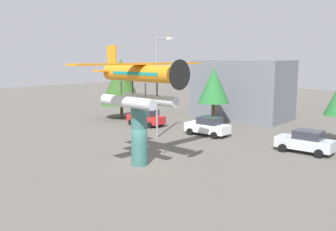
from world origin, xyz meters
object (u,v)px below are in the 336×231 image
(car_far_silver, at_px, (306,141))
(display_pedestal, at_px, (139,136))
(storefront_building, at_px, (242,90))
(streetlight_primary, at_px, (158,81))
(floatplane_monument, at_px, (140,81))
(tree_west, at_px, (121,82))
(tree_east, at_px, (214,86))
(car_mid_white, at_px, (208,126))
(car_near_red, at_px, (146,118))

(car_far_silver, bearing_deg, display_pedestal, 54.41)
(storefront_building, bearing_deg, display_pedestal, -78.85)
(car_far_silver, xyz_separation_m, streetlight_primary, (-12.18, -3.12, 4.25))
(floatplane_monument, height_order, tree_west, floatplane_monument)
(car_far_silver, xyz_separation_m, tree_east, (-11.75, 5.28, 3.41))
(display_pedestal, bearing_deg, car_mid_white, 99.39)
(storefront_building, bearing_deg, car_near_red, -115.96)
(streetlight_primary, relative_size, tree_west, 1.26)
(car_far_silver, height_order, storefront_building, storefront_building)
(floatplane_monument, relative_size, tree_east, 1.69)
(car_mid_white, bearing_deg, display_pedestal, 99.39)
(car_far_silver, xyz_separation_m, tree_west, (-22.78, 2.24, 3.51))
(car_near_red, relative_size, tree_east, 0.68)
(tree_east, bearing_deg, streetlight_primary, -92.92)
(car_far_silver, height_order, streetlight_primary, streetlight_primary)
(storefront_building, bearing_deg, car_far_silver, -44.49)
(car_mid_white, distance_m, tree_east, 6.34)
(car_near_red, bearing_deg, car_mid_white, 179.79)
(display_pedestal, bearing_deg, tree_west, 140.44)
(floatplane_monument, height_order, tree_east, floatplane_monument)
(floatplane_monument, bearing_deg, car_far_silver, 59.23)
(display_pedestal, relative_size, tree_west, 0.57)
(tree_east, bearing_deg, car_far_silver, -24.18)
(floatplane_monument, height_order, streetlight_primary, streetlight_primary)
(car_near_red, distance_m, tree_west, 6.84)
(floatplane_monument, distance_m, car_near_red, 15.52)
(car_near_red, height_order, car_mid_white, same)
(car_far_silver, bearing_deg, streetlight_primary, 14.35)
(display_pedestal, bearing_deg, car_far_silver, 54.41)
(car_near_red, bearing_deg, floatplane_monument, 131.79)
(car_near_red, bearing_deg, display_pedestal, 131.43)
(display_pedestal, height_order, floatplane_monument, floatplane_monument)
(storefront_building, bearing_deg, streetlight_primary, -91.51)
(floatplane_monument, relative_size, tree_west, 1.47)
(display_pedestal, height_order, storefront_building, storefront_building)
(car_near_red, xyz_separation_m, tree_east, (5.40, 4.70, 3.41))
(streetlight_primary, distance_m, tree_east, 8.45)
(display_pedestal, distance_m, floatplane_monument, 3.69)
(display_pedestal, xyz_separation_m, tree_east, (-4.30, 15.69, 2.27))
(car_near_red, relative_size, car_far_silver, 1.00)
(streetlight_primary, bearing_deg, car_near_red, 143.43)
(storefront_building, bearing_deg, tree_west, -139.64)
(streetlight_primary, bearing_deg, car_far_silver, 14.35)
(car_near_red, relative_size, car_mid_white, 1.00)
(car_mid_white, xyz_separation_m, storefront_building, (-2.52, 11.04, 2.57))
(streetlight_primary, bearing_deg, floatplane_monument, -56.40)
(storefront_building, distance_m, tree_east, 6.36)
(streetlight_primary, bearing_deg, tree_west, 153.17)
(car_far_silver, relative_size, tree_east, 0.68)
(streetlight_primary, xyz_separation_m, tree_west, (-10.60, 5.36, -0.74))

